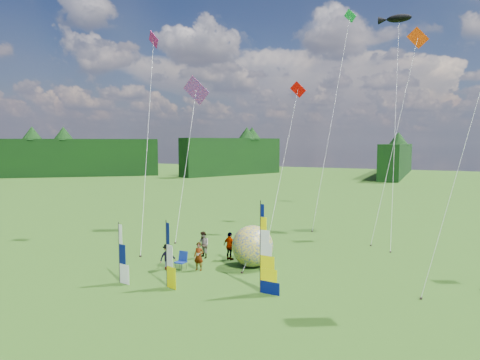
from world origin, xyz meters
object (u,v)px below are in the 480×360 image
at_px(feather_banner_main, 260,249).
at_px(spectator_b, 203,245).
at_px(bol_inflatable, 253,246).
at_px(spectator_c, 168,257).
at_px(side_banner_left, 167,255).
at_px(side_banner_far, 119,253).
at_px(spectator_d, 230,246).
at_px(camp_chair, 181,261).
at_px(spectator_a, 199,256).
at_px(kite_whale, 396,110).

bearing_deg(feather_banner_main, spectator_b, 147.52).
xyz_separation_m(bol_inflatable, spectator_c, (-4.30, -2.75, -0.48)).
bearing_deg(spectator_c, feather_banner_main, -72.94).
relative_size(side_banner_left, bol_inflatable, 1.35).
height_order(side_banner_left, spectator_c, side_banner_left).
distance_m(feather_banner_main, side_banner_far, 7.68).
bearing_deg(side_banner_left, feather_banner_main, 33.53).
distance_m(spectator_d, camp_chair, 3.63).
bearing_deg(spectator_b, side_banner_far, -75.16).
height_order(side_banner_far, spectator_a, side_banner_far).
xyz_separation_m(spectator_a, camp_chair, (-0.99, -0.41, -0.29)).
height_order(spectator_a, camp_chair, spectator_a).
bearing_deg(spectator_d, side_banner_far, 78.94).
bearing_deg(side_banner_far, spectator_b, 85.77).
xyz_separation_m(bol_inflatable, spectator_d, (-1.90, 0.73, -0.36)).
bearing_deg(spectator_a, spectator_c, -159.60).
xyz_separation_m(spectator_c, kite_whale, (11.09, 15.79, 9.33)).
height_order(feather_banner_main, camp_chair, feather_banner_main).
bearing_deg(side_banner_far, spectator_c, 82.26).
xyz_separation_m(feather_banner_main, camp_chair, (-5.71, 1.52, -1.70)).
relative_size(spectator_b, kite_whale, 0.09).
height_order(side_banner_left, kite_whale, kite_whale).
xyz_separation_m(spectator_b, camp_chair, (0.12, -2.89, -0.32)).
bearing_deg(spectator_b, spectator_a, -36.19).
relative_size(side_banner_left, spectator_a, 2.04).
xyz_separation_m(spectator_b, spectator_c, (-0.62, -3.15, -0.09)).
relative_size(spectator_c, spectator_d, 0.87).
distance_m(spectator_b, kite_whale, 18.83).
bearing_deg(camp_chair, spectator_d, 64.90).
bearing_deg(feather_banner_main, kite_whale, 79.42).
xyz_separation_m(side_banner_left, camp_chair, (-0.96, 2.80, -1.16)).
xyz_separation_m(side_banner_left, spectator_c, (-1.71, 2.54, -0.92)).
distance_m(side_banner_left, spectator_a, 3.33).
xyz_separation_m(feather_banner_main, kite_whale, (4.64, 17.04, 7.87)).
bearing_deg(spectator_b, camp_chair, -58.09).
xyz_separation_m(feather_banner_main, side_banner_far, (-7.45, -1.78, -0.65)).
bearing_deg(spectator_a, feather_banner_main, -23.29).
distance_m(bol_inflatable, spectator_c, 5.12).
relative_size(feather_banner_main, spectator_b, 2.58).
distance_m(side_banner_left, bol_inflatable, 5.90).
height_order(spectator_a, kite_whale, kite_whale).
bearing_deg(camp_chair, spectator_b, 94.59).
height_order(spectator_c, spectator_d, spectator_d).
bearing_deg(spectator_b, spectator_d, 39.91).
bearing_deg(bol_inflatable, feather_banner_main, -61.78).
height_order(side_banner_left, spectator_b, side_banner_left).
bearing_deg(kite_whale, side_banner_left, -101.04).
bearing_deg(camp_chair, kite_whale, 58.54).
relative_size(side_banner_far, camp_chair, 2.90).
bearing_deg(bol_inflatable, camp_chair, -145.09).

